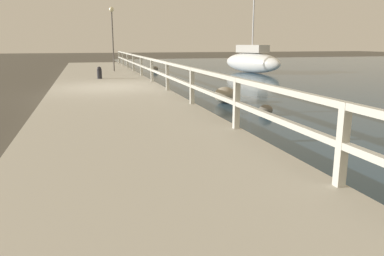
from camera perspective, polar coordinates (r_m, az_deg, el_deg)
ground_plane at (r=13.73m, az=-12.61°, el=4.93°), size 120.00×120.00×0.00m
dock_walkway at (r=13.71m, az=-12.64°, el=5.51°), size 3.89×36.00×0.28m
railing at (r=13.86m, az=-5.07°, el=9.08°), size 0.10×32.50×0.93m
boulder_near_dock at (r=24.59m, az=-5.73°, el=8.95°), size 0.47×0.42×0.35m
boulder_water_edge at (r=11.59m, az=5.05°, el=5.03°), size 0.67×0.60×0.50m
boulder_far_strip at (r=9.79m, az=11.17°, el=2.72°), size 0.36×0.33×0.27m
mooring_bollard at (r=17.07m, az=-13.92°, el=8.20°), size 0.20×0.20×0.53m
dock_lamp at (r=21.47m, az=-12.07°, el=15.14°), size 0.26×0.26×3.43m
sailboat_white at (r=23.89m, az=9.12°, el=10.06°), size 2.62×4.87×6.69m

